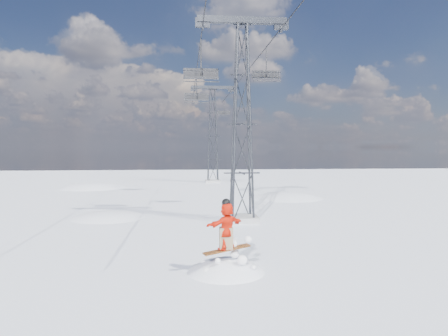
{
  "coord_description": "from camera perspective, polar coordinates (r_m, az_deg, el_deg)",
  "views": [
    {
      "loc": [
        -2.31,
        -14.32,
        4.21
      ],
      "look_at": [
        -0.7,
        2.81,
        3.31
      ],
      "focal_mm": 32.0,
      "sensor_mm": 36.0,
      "label": 1
    }
  ],
  "objects": [
    {
      "name": "ground",
      "position": [
        15.1,
        3.74,
        -13.21
      ],
      "size": [
        120.0,
        120.0,
        0.0
      ],
      "primitive_type": "plane",
      "color": "white",
      "rests_on": "ground"
    },
    {
      "name": "snow_terrain",
      "position": [
        38.22,
        -9.15,
        -18.21
      ],
      "size": [
        39.0,
        37.0,
        22.0
      ],
      "color": "white",
      "rests_on": "ground"
    },
    {
      "name": "lift_tower_near",
      "position": [
        22.57,
        2.57,
        6.18
      ],
      "size": [
        5.2,
        1.8,
        11.43
      ],
      "color": "#999999",
      "rests_on": "ground"
    },
    {
      "name": "lift_tower_far",
      "position": [
        47.43,
        -1.61,
        4.51
      ],
      "size": [
        5.2,
        1.8,
        11.43
      ],
      "color": "#999999",
      "rests_on": "ground"
    },
    {
      "name": "haul_cables",
      "position": [
        34.6,
        -0.12,
        14.06
      ],
      "size": [
        4.46,
        51.0,
        0.06
      ],
      "color": "black",
      "rests_on": "ground"
    },
    {
      "name": "snowboarder_jump",
      "position": [
        14.54,
        0.27,
        -20.78
      ],
      "size": [
        4.4,
        4.4,
        6.48
      ],
      "color": "white",
      "rests_on": "ground"
    },
    {
      "name": "lift_chair_near",
      "position": [
        25.25,
        -3.31,
        13.23
      ],
      "size": [
        2.17,
        0.62,
        2.69
      ],
      "color": "black",
      "rests_on": "ground"
    },
    {
      "name": "lift_chair_mid",
      "position": [
        27.44,
        6.03,
        13.05
      ],
      "size": [
        1.85,
        0.53,
        2.3
      ],
      "color": "black",
      "rests_on": "ground"
    },
    {
      "name": "lift_chair_far",
      "position": [
        36.22,
        -3.95,
        10.05
      ],
      "size": [
        2.2,
        0.63,
        2.73
      ],
      "color": "black",
      "rests_on": "ground"
    },
    {
      "name": "lift_chair_extra",
      "position": [
        56.83,
        0.01,
        7.86
      ],
      "size": [
        1.84,
        0.53,
        2.28
      ],
      "color": "black",
      "rests_on": "ground"
    }
  ]
}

